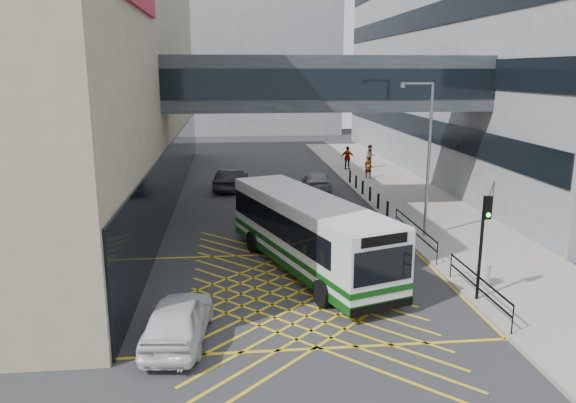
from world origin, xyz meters
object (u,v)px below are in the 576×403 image
object	(u,v)px
street_lamp	(426,151)
litter_bin	(483,275)
bus	(307,231)
car_white	(178,319)
car_dark	(231,180)
pedestrian_a	(368,167)
pedestrian_c	(348,158)
car_silver	(317,180)
traffic_light	(484,233)
pedestrian_b	(370,156)

from	to	relation	value
street_lamp	litter_bin	bearing A→B (deg)	-94.04
bus	litter_bin	size ratio (longest dim) A/B	12.08
car_white	car_dark	distance (m)	22.68
bus	car_white	world-z (taller)	bus
car_white	litter_bin	distance (m)	11.61
bus	pedestrian_a	xyz separation A→B (m)	(7.34, 19.07, -0.67)
bus	car_dark	distance (m)	16.84
pedestrian_c	street_lamp	bearing A→B (deg)	106.82
car_dark	street_lamp	distance (m)	16.31
car_white	car_dark	xyz separation A→B (m)	(1.75, 22.62, -0.03)
pedestrian_c	car_silver	bearing A→B (deg)	80.24
car_silver	pedestrian_a	xyz separation A→B (m)	(4.45, 3.15, 0.31)
litter_bin	pedestrian_a	bearing A→B (deg)	87.46
street_lamp	pedestrian_a	distance (m)	15.79
car_silver	litter_bin	world-z (taller)	car_silver
litter_bin	bus	bearing A→B (deg)	154.35
car_dark	traffic_light	bearing A→B (deg)	126.33
car_white	litter_bin	size ratio (longest dim) A/B	5.14
car_silver	pedestrian_b	distance (m)	9.62
pedestrian_b	street_lamp	bearing A→B (deg)	-102.24
traffic_light	litter_bin	size ratio (longest dim) A/B	4.15
traffic_light	street_lamp	distance (m)	8.21
bus	litter_bin	bearing A→B (deg)	-44.61
car_dark	bus	bearing A→B (deg)	114.17
car_silver	litter_bin	xyz separation A→B (m)	(3.47, -18.97, -0.05)
bus	car_dark	xyz separation A→B (m)	(-3.10, 16.53, -0.92)
car_silver	bus	bearing A→B (deg)	82.59
litter_bin	pedestrian_c	distance (m)	26.06
car_silver	street_lamp	bearing A→B (deg)	108.35
car_silver	pedestrian_b	bearing A→B (deg)	-123.92
car_dark	car_silver	xyz separation A→B (m)	(5.98, -0.61, -0.05)
pedestrian_c	car_white	bearing A→B (deg)	86.29
bus	street_lamp	size ratio (longest dim) A/B	1.50
car_dark	litter_bin	size ratio (longest dim) A/B	5.02
car_silver	pedestrian_b	world-z (taller)	pedestrian_b
car_white	car_dark	world-z (taller)	car_white
pedestrian_a	pedestrian_b	xyz separation A→B (m)	(1.30, 4.54, 0.13)
car_silver	traffic_light	xyz separation A→B (m)	(2.76, -20.21, 1.99)
car_white	pedestrian_b	bearing A→B (deg)	-108.57
traffic_light	pedestrian_c	world-z (taller)	traffic_light
litter_bin	pedestrian_b	world-z (taller)	pedestrian_b
car_dark	pedestrian_a	xyz separation A→B (m)	(10.44, 2.54, 0.26)
pedestrian_a	car_silver	bearing A→B (deg)	26.53
pedestrian_c	litter_bin	bearing A→B (deg)	107.25
bus	pedestrian_b	size ratio (longest dim) A/B	5.84
car_silver	street_lamp	world-z (taller)	street_lamp
car_dark	car_silver	distance (m)	6.01
bus	pedestrian_b	xyz separation A→B (m)	(8.64, 23.61, -0.53)
pedestrian_b	bus	bearing A→B (deg)	-115.55
car_dark	street_lamp	xyz separation A→B (m)	(9.37, -12.83, 3.70)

